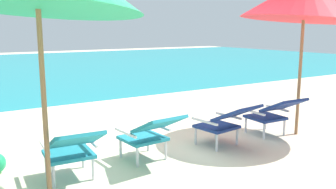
# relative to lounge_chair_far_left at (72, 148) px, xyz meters

# --- Properties ---
(ground_plane) EXTENTS (40.00, 40.00, 0.00)m
(ground_plane) POSITION_rel_lounge_chair_far_left_xyz_m (1.64, 4.21, -0.40)
(ground_plane) COLOR beige
(ocean_band) EXTENTS (40.00, 18.00, 0.01)m
(ocean_band) POSITION_rel_lounge_chair_far_left_xyz_m (1.64, 13.19, -0.40)
(ocean_band) COLOR teal
(ocean_band) RESTS_ON ground_plane
(lounge_chair_far_left) EXTENTS (0.60, 0.91, 0.68)m
(lounge_chair_far_left) POSITION_rel_lounge_chair_far_left_xyz_m (0.00, 0.00, 0.00)
(lounge_chair_far_left) COLOR teal
(lounge_chair_far_left) RESTS_ON ground_plane
(lounge_chair_near_left) EXTENTS (0.60, 0.91, 0.68)m
(lounge_chair_near_left) POSITION_rel_lounge_chair_far_left_xyz_m (1.04, 0.07, 0.00)
(lounge_chair_near_left) COLOR teal
(lounge_chair_near_left) RESTS_ON ground_plane
(lounge_chair_near_right) EXTENTS (0.64, 0.94, 0.68)m
(lounge_chair_near_right) POSITION_rel_lounge_chair_far_left_xyz_m (2.24, -0.01, 0.00)
(lounge_chair_near_right) COLOR navy
(lounge_chair_near_right) RESTS_ON ground_plane
(lounge_chair_far_right) EXTENTS (0.58, 0.90, 0.68)m
(lounge_chair_far_right) POSITION_rel_lounge_chair_far_left_xyz_m (3.23, -0.01, 0.00)
(lounge_chair_far_right) COLOR navy
(lounge_chair_far_right) RESTS_ON ground_plane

